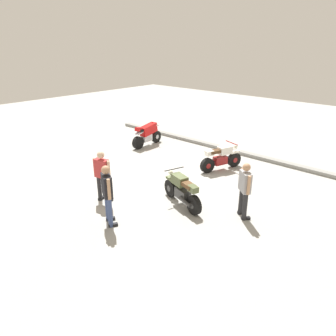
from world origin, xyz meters
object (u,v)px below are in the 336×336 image
motorcycle_red_sportbike (147,134)px  person_in_red_shirt (102,173)px  motorcycle_cream_vintage (221,158)px  person_in_black_shirt (107,191)px  motorcycle_olive_vintage (182,191)px  person_in_gray_shirt (245,187)px

motorcycle_red_sportbike → person_in_red_shirt: person_in_red_shirt is taller
motorcycle_cream_vintage → person_in_black_shirt: (-0.05, -5.57, 0.54)m
motorcycle_red_sportbike → person_in_red_shirt: (3.22, -5.10, 0.38)m
motorcycle_olive_vintage → motorcycle_red_sportbike: size_ratio=0.97×
person_in_red_shirt → person_in_black_shirt: person_in_black_shirt is taller
motorcycle_cream_vintage → person_in_black_shirt: 5.59m
motorcycle_olive_vintage → motorcycle_cream_vintage: (-0.76, 3.33, 0.00)m
motorcycle_red_sportbike → person_in_gray_shirt: size_ratio=1.16×
motorcycle_olive_vintage → motorcycle_cream_vintage: same height
motorcycle_cream_vintage → person_in_gray_shirt: bearing=-118.3°
motorcycle_cream_vintage → person_in_gray_shirt: person_in_gray_shirt is taller
motorcycle_red_sportbike → person_in_gray_shirt: 7.63m
motorcycle_red_sportbike → person_in_black_shirt: 7.34m
person_in_gray_shirt → motorcycle_cream_vintage: bearing=83.5°
motorcycle_red_sportbike → person_in_black_shirt: person_in_black_shirt is taller
motorcycle_cream_vintage → motorcycle_red_sportbike: bearing=105.1°
motorcycle_cream_vintage → motorcycle_red_sportbike: (-4.48, 0.26, 0.11)m
motorcycle_cream_vintage → person_in_gray_shirt: 3.74m
motorcycle_olive_vintage → person_in_black_shirt: size_ratio=1.08×
motorcycle_olive_vintage → person_in_black_shirt: (-0.80, -2.23, 0.54)m
person_in_gray_shirt → person_in_black_shirt: 3.86m
motorcycle_olive_vintage → person_in_gray_shirt: size_ratio=1.13×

